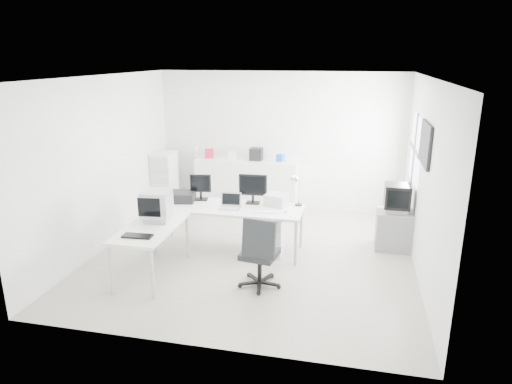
% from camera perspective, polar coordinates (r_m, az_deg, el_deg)
% --- Properties ---
extents(floor, '(5.00, 5.00, 0.01)m').
position_cam_1_polar(floor, '(7.46, -0.33, -7.81)').
color(floor, beige).
rests_on(floor, ground).
extents(ceiling, '(5.00, 5.00, 0.01)m').
position_cam_1_polar(ceiling, '(6.79, -0.37, 14.22)').
color(ceiling, white).
rests_on(ceiling, back_wall).
extents(back_wall, '(5.00, 0.02, 2.80)m').
position_cam_1_polar(back_wall, '(9.39, 3.03, 6.31)').
color(back_wall, white).
rests_on(back_wall, floor).
extents(left_wall, '(0.02, 5.00, 2.80)m').
position_cam_1_polar(left_wall, '(7.91, -18.34, 3.49)').
color(left_wall, white).
rests_on(left_wall, floor).
extents(right_wall, '(0.02, 5.00, 2.80)m').
position_cam_1_polar(right_wall, '(6.90, 20.35, 1.43)').
color(right_wall, white).
rests_on(right_wall, floor).
extents(window, '(0.02, 1.20, 1.10)m').
position_cam_1_polar(window, '(8.02, 19.28, 5.03)').
color(window, white).
rests_on(window, right_wall).
extents(wall_picture, '(0.04, 0.90, 0.60)m').
position_cam_1_polar(wall_picture, '(6.89, 20.41, 5.67)').
color(wall_picture, black).
rests_on(wall_picture, right_wall).
extents(main_desk, '(2.40, 0.80, 0.75)m').
position_cam_1_polar(main_desk, '(7.52, -3.41, -4.54)').
color(main_desk, white).
rests_on(main_desk, floor).
extents(side_desk, '(0.70, 1.40, 0.75)m').
position_cam_1_polar(side_desk, '(6.85, -12.86, -7.15)').
color(side_desk, white).
rests_on(side_desk, floor).
extents(drawer_pedestal, '(0.40, 0.50, 0.60)m').
position_cam_1_polar(drawer_pedestal, '(7.44, 1.92, -5.36)').
color(drawer_pedestal, white).
rests_on(drawer_pedestal, floor).
extents(inkjet_printer, '(0.51, 0.42, 0.16)m').
position_cam_1_polar(inkjet_printer, '(7.72, -9.36, -0.57)').
color(inkjet_printer, black).
rests_on(inkjet_printer, main_desk).
extents(lcd_monitor_small, '(0.38, 0.26, 0.44)m').
position_cam_1_polar(lcd_monitor_small, '(7.71, -6.93, 0.59)').
color(lcd_monitor_small, black).
rests_on(lcd_monitor_small, main_desk).
extents(lcd_monitor_large, '(0.47, 0.20, 0.48)m').
position_cam_1_polar(lcd_monitor_large, '(7.46, -0.39, 0.33)').
color(lcd_monitor_large, black).
rests_on(lcd_monitor_large, main_desk).
extents(laptop, '(0.37, 0.38, 0.23)m').
position_cam_1_polar(laptop, '(7.25, -3.31, -1.24)').
color(laptop, '#B7B7BA').
rests_on(laptop, main_desk).
extents(white_keyboard, '(0.40, 0.17, 0.02)m').
position_cam_1_polar(white_keyboard, '(7.10, 1.27, -2.50)').
color(white_keyboard, white).
rests_on(white_keyboard, main_desk).
extents(white_mouse, '(0.05, 0.05, 0.05)m').
position_cam_1_polar(white_mouse, '(7.09, 3.73, -2.39)').
color(white_mouse, white).
rests_on(white_mouse, main_desk).
extents(laser_printer, '(0.40, 0.37, 0.19)m').
position_cam_1_polar(laser_printer, '(7.40, 2.58, -0.99)').
color(laser_printer, '#B5B5B5').
rests_on(laser_printer, main_desk).
extents(desk_lamp, '(0.18, 0.18, 0.51)m').
position_cam_1_polar(desk_lamp, '(7.38, 5.38, 0.18)').
color(desk_lamp, silver).
rests_on(desk_lamp, main_desk).
extents(crt_monitor, '(0.40, 0.40, 0.42)m').
position_cam_1_polar(crt_monitor, '(6.85, -12.30, -1.85)').
color(crt_monitor, '#B7B7BA').
rests_on(crt_monitor, side_desk).
extents(black_keyboard, '(0.41, 0.18, 0.03)m').
position_cam_1_polar(black_keyboard, '(6.37, -14.59, -5.34)').
color(black_keyboard, black).
rests_on(black_keyboard, side_desk).
extents(office_chair, '(0.70, 0.70, 1.06)m').
position_cam_1_polar(office_chair, '(6.30, 0.46, -7.32)').
color(office_chair, '#272A2C').
rests_on(office_chair, floor).
extents(tv_cabinet, '(0.59, 0.49, 0.65)m').
position_cam_1_polar(tv_cabinet, '(7.90, 16.87, -4.58)').
color(tv_cabinet, gray).
rests_on(tv_cabinet, floor).
extents(crt_tv, '(0.50, 0.48, 0.45)m').
position_cam_1_polar(crt_tv, '(7.72, 17.21, -0.78)').
color(crt_tv, black).
rests_on(crt_tv, tv_cabinet).
extents(sideboard, '(2.10, 0.52, 1.05)m').
position_cam_1_polar(sideboard, '(9.46, -1.15, 0.97)').
color(sideboard, white).
rests_on(sideboard, floor).
extents(clutter_box_a, '(0.22, 0.21, 0.18)m').
position_cam_1_polar(clutter_box_a, '(9.53, -5.87, 4.80)').
color(clutter_box_a, '#B41933').
rests_on(clutter_box_a, sideboard).
extents(clutter_box_b, '(0.15, 0.13, 0.15)m').
position_cam_1_polar(clutter_box_b, '(9.39, -2.96, 4.60)').
color(clutter_box_b, white).
rests_on(clutter_box_b, sideboard).
extents(clutter_box_c, '(0.25, 0.23, 0.25)m').
position_cam_1_polar(clutter_box_c, '(9.27, 0.03, 4.76)').
color(clutter_box_c, black).
rests_on(clutter_box_c, sideboard).
extents(clutter_box_d, '(0.18, 0.17, 0.14)m').
position_cam_1_polar(clutter_box_d, '(9.19, 3.09, 4.28)').
color(clutter_box_d, blue).
rests_on(clutter_box_d, sideboard).
extents(clutter_bottle, '(0.07, 0.07, 0.22)m').
position_cam_1_polar(clutter_bottle, '(9.66, -7.50, 5.03)').
color(clutter_bottle, white).
rests_on(clutter_bottle, sideboard).
extents(filing_cabinet, '(0.42, 0.51, 1.21)m').
position_cam_1_polar(filing_cabinet, '(9.57, -11.32, 1.33)').
color(filing_cabinet, white).
rests_on(filing_cabinet, floor).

